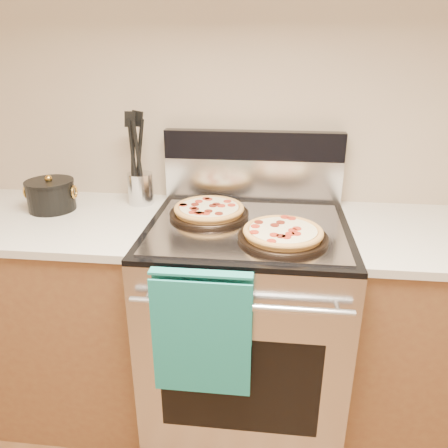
# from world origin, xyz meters

# --- Properties ---
(wall_back) EXTENTS (4.00, 0.00, 4.00)m
(wall_back) POSITION_xyz_m (0.00, 2.00, 1.35)
(wall_back) COLOR tan
(wall_back) RESTS_ON ground
(range_body) EXTENTS (0.76, 0.68, 0.90)m
(range_body) POSITION_xyz_m (0.00, 1.65, 0.45)
(range_body) COLOR #B7B7BC
(range_body) RESTS_ON ground
(oven_window) EXTENTS (0.56, 0.01, 0.40)m
(oven_window) POSITION_xyz_m (0.00, 1.31, 0.45)
(oven_window) COLOR black
(oven_window) RESTS_ON range_body
(cooktop) EXTENTS (0.76, 0.68, 0.02)m
(cooktop) POSITION_xyz_m (0.00, 1.65, 0.91)
(cooktop) COLOR black
(cooktop) RESTS_ON range_body
(backsplash_lower) EXTENTS (0.76, 0.06, 0.18)m
(backsplash_lower) POSITION_xyz_m (0.00, 1.96, 1.01)
(backsplash_lower) COLOR silver
(backsplash_lower) RESTS_ON cooktop
(backsplash_upper) EXTENTS (0.76, 0.06, 0.12)m
(backsplash_upper) POSITION_xyz_m (0.00, 1.96, 1.16)
(backsplash_upper) COLOR black
(backsplash_upper) RESTS_ON backsplash_lower
(oven_handle) EXTENTS (0.70, 0.03, 0.03)m
(oven_handle) POSITION_xyz_m (0.00, 1.27, 0.80)
(oven_handle) COLOR silver
(oven_handle) RESTS_ON range_body
(dish_towel) EXTENTS (0.32, 0.05, 0.42)m
(dish_towel) POSITION_xyz_m (-0.12, 1.27, 0.70)
(dish_towel) COLOR #1B8779
(dish_towel) RESTS_ON oven_handle
(foil_sheet) EXTENTS (0.70, 0.55, 0.01)m
(foil_sheet) POSITION_xyz_m (0.00, 1.62, 0.92)
(foil_sheet) COLOR gray
(foil_sheet) RESTS_ON cooktop
(cabinet_left) EXTENTS (1.00, 0.62, 0.88)m
(cabinet_left) POSITION_xyz_m (-0.88, 1.68, 0.44)
(cabinet_left) COLOR brown
(cabinet_left) RESTS_ON ground
(countertop_left) EXTENTS (1.02, 0.64, 0.03)m
(countertop_left) POSITION_xyz_m (-0.88, 1.68, 0.90)
(countertop_left) COLOR beige
(countertop_left) RESTS_ON cabinet_left
(pepperoni_pizza_back) EXTENTS (0.36, 0.36, 0.04)m
(pepperoni_pizza_back) POSITION_xyz_m (-0.16, 1.72, 0.95)
(pepperoni_pizza_back) COLOR #C8883D
(pepperoni_pizza_back) RESTS_ON foil_sheet
(pepperoni_pizza_front) EXTENTS (0.35, 0.35, 0.04)m
(pepperoni_pizza_front) POSITION_xyz_m (0.13, 1.52, 0.95)
(pepperoni_pizza_front) COLOR #C8883D
(pepperoni_pizza_front) RESTS_ON foil_sheet
(utensil_crock) EXTENTS (0.13, 0.13, 0.14)m
(utensil_crock) POSITION_xyz_m (-0.48, 1.88, 0.98)
(utensil_crock) COLOR silver
(utensil_crock) RESTS_ON countertop_left
(saucepan) EXTENTS (0.20, 0.20, 0.12)m
(saucepan) POSITION_xyz_m (-0.83, 1.76, 0.97)
(saucepan) COLOR black
(saucepan) RESTS_ON countertop_left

